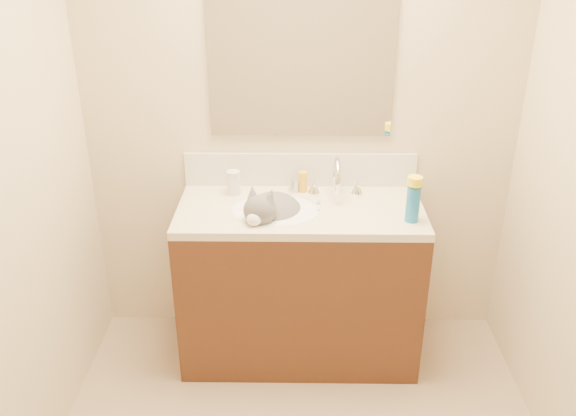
{
  "coord_description": "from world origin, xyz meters",
  "views": [
    {
      "loc": [
        -0.03,
        -1.7,
        2.15
      ],
      "look_at": [
        -0.06,
        0.92,
        0.88
      ],
      "focal_mm": 38.0,
      "sensor_mm": 36.0,
      "label": 1
    }
  ],
  "objects_px": {
    "faucet": "(336,180)",
    "amber_bottle": "(303,182)",
    "vanity_cabinet": "(300,285)",
    "spray_can": "(413,204)",
    "cat": "(271,215)",
    "basin": "(276,223)",
    "silver_jar": "(294,185)",
    "pill_bottle": "(234,183)"
  },
  "relations": [
    {
      "from": "spray_can",
      "to": "faucet",
      "type": "bearing_deg",
      "value": 140.76
    },
    {
      "from": "pill_bottle",
      "to": "spray_can",
      "type": "bearing_deg",
      "value": -18.96
    },
    {
      "from": "vanity_cabinet",
      "to": "faucet",
      "type": "xyz_separation_m",
      "value": [
        0.18,
        0.14,
        0.54
      ]
    },
    {
      "from": "cat",
      "to": "silver_jar",
      "type": "relative_size",
      "value": 6.95
    },
    {
      "from": "pill_bottle",
      "to": "silver_jar",
      "type": "bearing_deg",
      "value": 6.73
    },
    {
      "from": "faucet",
      "to": "pill_bottle",
      "type": "xyz_separation_m",
      "value": [
        -0.52,
        0.02,
        -0.02
      ]
    },
    {
      "from": "cat",
      "to": "pill_bottle",
      "type": "bearing_deg",
      "value": 159.25
    },
    {
      "from": "basin",
      "to": "silver_jar",
      "type": "height_order",
      "value": "silver_jar"
    },
    {
      "from": "vanity_cabinet",
      "to": "basin",
      "type": "distance_m",
      "value": 0.4
    },
    {
      "from": "cat",
      "to": "silver_jar",
      "type": "height_order",
      "value": "cat"
    },
    {
      "from": "vanity_cabinet",
      "to": "cat",
      "type": "height_order",
      "value": "cat"
    },
    {
      "from": "basin",
      "to": "pill_bottle",
      "type": "bearing_deg",
      "value": 139.54
    },
    {
      "from": "faucet",
      "to": "amber_bottle",
      "type": "height_order",
      "value": "faucet"
    },
    {
      "from": "vanity_cabinet",
      "to": "spray_can",
      "type": "xyz_separation_m",
      "value": [
        0.52,
        -0.14,
        0.54
      ]
    },
    {
      "from": "spray_can",
      "to": "amber_bottle",
      "type": "bearing_deg",
      "value": 147.07
    },
    {
      "from": "vanity_cabinet",
      "to": "amber_bottle",
      "type": "xyz_separation_m",
      "value": [
        0.01,
        0.19,
        0.5
      ]
    },
    {
      "from": "pill_bottle",
      "to": "amber_bottle",
      "type": "xyz_separation_m",
      "value": [
        0.35,
        0.03,
        -0.01
      ]
    },
    {
      "from": "vanity_cabinet",
      "to": "faucet",
      "type": "distance_m",
      "value": 0.58
    },
    {
      "from": "basin",
      "to": "amber_bottle",
      "type": "relative_size",
      "value": 4.15
    },
    {
      "from": "faucet",
      "to": "silver_jar",
      "type": "xyz_separation_m",
      "value": [
        -0.21,
        0.06,
        -0.05
      ]
    },
    {
      "from": "cat",
      "to": "pill_bottle",
      "type": "xyz_separation_m",
      "value": [
        -0.2,
        0.19,
        0.09
      ]
    },
    {
      "from": "basin",
      "to": "spray_can",
      "type": "xyz_separation_m",
      "value": [
        0.64,
        -0.11,
        0.16
      ]
    },
    {
      "from": "vanity_cabinet",
      "to": "spray_can",
      "type": "relative_size",
      "value": 6.92
    },
    {
      "from": "amber_bottle",
      "to": "faucet",
      "type": "bearing_deg",
      "value": -17.02
    },
    {
      "from": "faucet",
      "to": "pill_bottle",
      "type": "distance_m",
      "value": 0.52
    },
    {
      "from": "vanity_cabinet",
      "to": "cat",
      "type": "xyz_separation_m",
      "value": [
        -0.14,
        -0.03,
        0.42
      ]
    },
    {
      "from": "amber_bottle",
      "to": "cat",
      "type": "bearing_deg",
      "value": -125.35
    },
    {
      "from": "faucet",
      "to": "amber_bottle",
      "type": "distance_m",
      "value": 0.18
    },
    {
      "from": "faucet",
      "to": "amber_bottle",
      "type": "bearing_deg",
      "value": 162.98
    },
    {
      "from": "basin",
      "to": "amber_bottle",
      "type": "height_order",
      "value": "amber_bottle"
    },
    {
      "from": "vanity_cabinet",
      "to": "pill_bottle",
      "type": "height_order",
      "value": "pill_bottle"
    },
    {
      "from": "silver_jar",
      "to": "faucet",
      "type": "bearing_deg",
      "value": -14.92
    },
    {
      "from": "silver_jar",
      "to": "spray_can",
      "type": "relative_size",
      "value": 0.37
    },
    {
      "from": "pill_bottle",
      "to": "spray_can",
      "type": "xyz_separation_m",
      "value": [
        0.85,
        -0.29,
        0.03
      ]
    },
    {
      "from": "cat",
      "to": "silver_jar",
      "type": "xyz_separation_m",
      "value": [
        0.11,
        0.22,
        0.06
      ]
    },
    {
      "from": "cat",
      "to": "pill_bottle",
      "type": "height_order",
      "value": "cat"
    },
    {
      "from": "vanity_cabinet",
      "to": "amber_bottle",
      "type": "distance_m",
      "value": 0.54
    },
    {
      "from": "silver_jar",
      "to": "spray_can",
      "type": "distance_m",
      "value": 0.64
    },
    {
      "from": "vanity_cabinet",
      "to": "amber_bottle",
      "type": "height_order",
      "value": "amber_bottle"
    },
    {
      "from": "silver_jar",
      "to": "spray_can",
      "type": "xyz_separation_m",
      "value": [
        0.55,
        -0.33,
        0.05
      ]
    },
    {
      "from": "faucet",
      "to": "silver_jar",
      "type": "bearing_deg",
      "value": 165.08
    },
    {
      "from": "amber_bottle",
      "to": "spray_can",
      "type": "distance_m",
      "value": 0.6
    }
  ]
}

